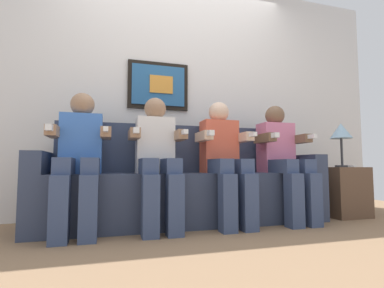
# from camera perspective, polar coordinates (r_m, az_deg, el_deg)

# --- Properties ---
(ground_plane) EXTENTS (6.43, 6.43, 0.00)m
(ground_plane) POSITION_cam_1_polar(r_m,az_deg,el_deg) (2.37, 1.07, -16.85)
(ground_plane) COLOR #8C6B4C
(back_wall_assembly) EXTENTS (4.95, 0.10, 2.60)m
(back_wall_assembly) POSITION_cam_1_polar(r_m,az_deg,el_deg) (3.15, -3.28, 10.14)
(back_wall_assembly) COLOR silver
(back_wall_assembly) RESTS_ON ground_plane
(couch) EXTENTS (2.55, 0.58, 0.90)m
(couch) POSITION_cam_1_polar(r_m,az_deg,el_deg) (2.64, -1.10, -8.72)
(couch) COLOR #333D56
(couch) RESTS_ON ground_plane
(person_leftmost) EXTENTS (0.46, 0.56, 1.11)m
(person_leftmost) POSITION_cam_1_polar(r_m,az_deg,el_deg) (2.38, -21.39, -1.81)
(person_leftmost) COLOR #3F72CC
(person_leftmost) RESTS_ON ground_plane
(person_left_center) EXTENTS (0.46, 0.56, 1.11)m
(person_left_center) POSITION_cam_1_polar(r_m,az_deg,el_deg) (2.40, -6.96, -2.10)
(person_left_center) COLOR white
(person_left_center) RESTS_ON ground_plane
(person_right_center) EXTENTS (0.46, 0.56, 1.11)m
(person_right_center) POSITION_cam_1_polar(r_m,az_deg,el_deg) (2.57, 6.39, -2.25)
(person_right_center) COLOR #D8593F
(person_right_center) RESTS_ON ground_plane
(person_rightmost) EXTENTS (0.46, 0.56, 1.11)m
(person_rightmost) POSITION_cam_1_polar(r_m,az_deg,el_deg) (2.85, 17.59, -2.29)
(person_rightmost) COLOR pink
(person_rightmost) RESTS_ON ground_plane
(side_table_right) EXTENTS (0.40, 0.40, 0.50)m
(side_table_right) POSITION_cam_1_polar(r_m,az_deg,el_deg) (3.36, 27.53, -8.35)
(side_table_right) COLOR brown
(side_table_right) RESTS_ON ground_plane
(table_lamp) EXTENTS (0.22, 0.22, 0.46)m
(table_lamp) POSITION_cam_1_polar(r_m,az_deg,el_deg) (3.39, 27.45, 1.97)
(table_lamp) COLOR #333338
(table_lamp) RESTS_ON side_table_right
(spare_remote_on_table) EXTENTS (0.04, 0.13, 0.02)m
(spare_remote_on_table) POSITION_cam_1_polar(r_m,az_deg,el_deg) (3.34, 28.82, -3.87)
(spare_remote_on_table) COLOR white
(spare_remote_on_table) RESTS_ON side_table_right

